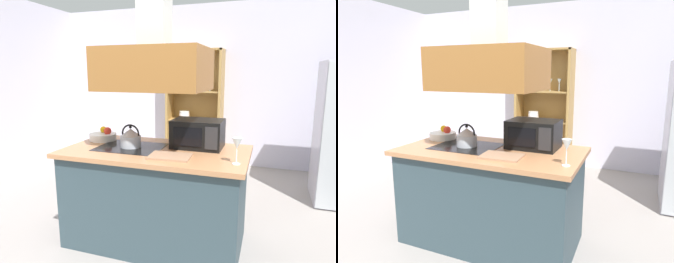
# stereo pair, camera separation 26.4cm
# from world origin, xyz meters

# --- Properties ---
(ground_plane) EXTENTS (7.80, 7.80, 0.00)m
(ground_plane) POSITION_xyz_m (0.00, 0.00, 0.00)
(ground_plane) COLOR gray
(wall_back) EXTENTS (6.00, 0.12, 2.70)m
(wall_back) POSITION_xyz_m (0.00, 3.00, 1.35)
(wall_back) COLOR silver
(wall_back) RESTS_ON ground
(kitchen_island) EXTENTS (1.66, 0.90, 0.90)m
(kitchen_island) POSITION_xyz_m (-0.17, 0.25, 0.45)
(kitchen_island) COLOR #30434A
(kitchen_island) RESTS_ON ground
(range_hood) EXTENTS (0.90, 0.70, 1.27)m
(range_hood) POSITION_xyz_m (-0.17, 0.25, 1.73)
(range_hood) COLOR #955D2A
(dish_cabinet) EXTENTS (0.92, 0.40, 1.96)m
(dish_cabinet) POSITION_xyz_m (-0.42, 2.78, 0.88)
(dish_cabinet) COLOR #AA8042
(dish_cabinet) RESTS_ON ground
(kettle) EXTENTS (0.19, 0.19, 0.22)m
(kettle) POSITION_xyz_m (-0.42, 0.25, 0.99)
(kettle) COLOR #B2B8C2
(kettle) RESTS_ON kitchen_island
(cutting_board) EXTENTS (0.35, 0.26, 0.02)m
(cutting_board) POSITION_xyz_m (0.04, 0.04, 0.91)
(cutting_board) COLOR #A77E5F
(cutting_board) RESTS_ON kitchen_island
(microwave) EXTENTS (0.46, 0.35, 0.26)m
(microwave) POSITION_xyz_m (0.17, 0.46, 1.03)
(microwave) COLOR black
(microwave) RESTS_ON kitchen_island
(wine_glass_on_counter) EXTENTS (0.08, 0.08, 0.21)m
(wine_glass_on_counter) POSITION_xyz_m (0.57, 0.03, 1.05)
(wine_glass_on_counter) COLOR silver
(wine_glass_on_counter) RESTS_ON kitchen_island
(fruit_bowl) EXTENTS (0.28, 0.28, 0.14)m
(fruit_bowl) POSITION_xyz_m (-0.82, 0.43, 0.94)
(fruit_bowl) COLOR silver
(fruit_bowl) RESTS_ON kitchen_island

